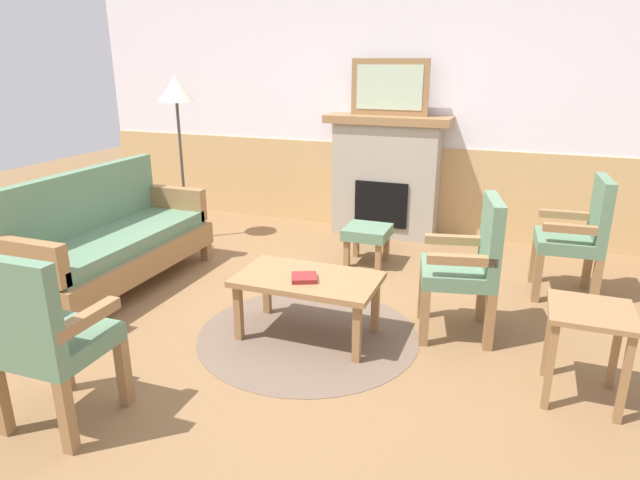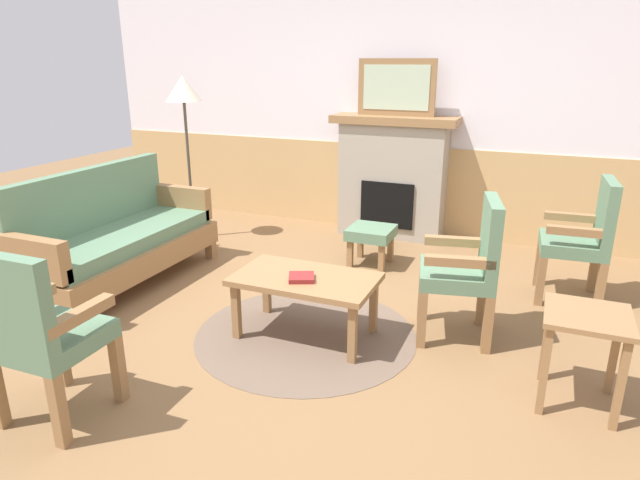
# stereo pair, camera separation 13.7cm
# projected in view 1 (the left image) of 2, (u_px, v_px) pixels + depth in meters

# --- Properties ---
(ground_plane) EXTENTS (14.00, 14.00, 0.00)m
(ground_plane) POSITION_uv_depth(u_px,v_px,m) (303.00, 326.00, 3.96)
(ground_plane) COLOR olive
(wall_back) EXTENTS (7.20, 0.14, 2.70)m
(wall_back) POSITION_uv_depth(u_px,v_px,m) (394.00, 110.00, 5.85)
(wall_back) COLOR white
(wall_back) RESTS_ON ground_plane
(fireplace) EXTENTS (1.30, 0.44, 1.28)m
(fireplace) POSITION_uv_depth(u_px,v_px,m) (386.00, 176.00, 5.84)
(fireplace) COLOR #A39989
(fireplace) RESTS_ON ground_plane
(framed_picture) EXTENTS (0.80, 0.04, 0.56)m
(framed_picture) POSITION_uv_depth(u_px,v_px,m) (390.00, 87.00, 5.55)
(framed_picture) COLOR olive
(framed_picture) RESTS_ON fireplace
(couch) EXTENTS (0.70, 1.80, 0.98)m
(couch) POSITION_uv_depth(u_px,v_px,m) (112.00, 242.00, 4.53)
(couch) COLOR olive
(couch) RESTS_ON ground_plane
(coffee_table) EXTENTS (0.96, 0.56, 0.44)m
(coffee_table) POSITION_uv_depth(u_px,v_px,m) (308.00, 284.00, 3.72)
(coffee_table) COLOR olive
(coffee_table) RESTS_ON ground_plane
(round_rug) EXTENTS (1.54, 1.54, 0.01)m
(round_rug) POSITION_uv_depth(u_px,v_px,m) (308.00, 334.00, 3.84)
(round_rug) COLOR brown
(round_rug) RESTS_ON ground_plane
(book_on_table) EXTENTS (0.22, 0.22, 0.03)m
(book_on_table) POSITION_uv_depth(u_px,v_px,m) (304.00, 278.00, 3.64)
(book_on_table) COLOR maroon
(book_on_table) RESTS_ON coffee_table
(footstool) EXTENTS (0.40, 0.40, 0.36)m
(footstool) POSITION_uv_depth(u_px,v_px,m) (367.00, 235.00, 5.09)
(footstool) COLOR olive
(footstool) RESTS_ON ground_plane
(armchair_near_fireplace) EXTENTS (0.51, 0.51, 0.98)m
(armchair_near_fireplace) POSITION_uv_depth(u_px,v_px,m) (579.00, 232.00, 4.32)
(armchair_near_fireplace) COLOR olive
(armchair_near_fireplace) RESTS_ON ground_plane
(armchair_by_window_left) EXTENTS (0.57, 0.57, 0.98)m
(armchair_by_window_left) POSITION_uv_depth(u_px,v_px,m) (469.00, 261.00, 3.70)
(armchair_by_window_left) COLOR olive
(armchair_by_window_left) RESTS_ON ground_plane
(armchair_front_left) EXTENTS (0.49, 0.49, 0.98)m
(armchair_front_left) POSITION_uv_depth(u_px,v_px,m) (44.00, 334.00, 2.72)
(armchair_front_left) COLOR olive
(armchair_front_left) RESTS_ON ground_plane
(side_table) EXTENTS (0.44, 0.44, 0.55)m
(side_table) POSITION_uv_depth(u_px,v_px,m) (589.00, 328.00, 3.00)
(side_table) COLOR olive
(side_table) RESTS_ON ground_plane
(floor_lamp_by_couch) EXTENTS (0.36, 0.36, 1.68)m
(floor_lamp_by_couch) POSITION_uv_depth(u_px,v_px,m) (177.00, 100.00, 5.43)
(floor_lamp_by_couch) COLOR #332D28
(floor_lamp_by_couch) RESTS_ON ground_plane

